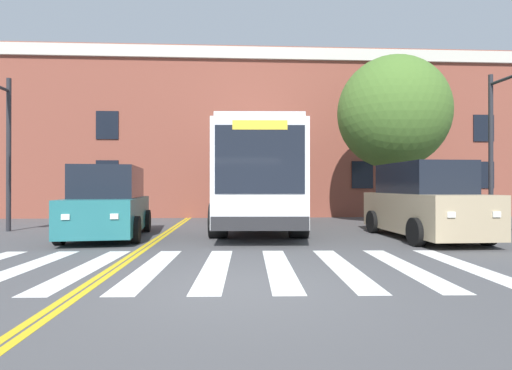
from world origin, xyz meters
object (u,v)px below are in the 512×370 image
object	(u,v)px
car_silver_behind_bus	(227,198)
street_tree_curbside_large	(393,113)
car_tan_far_lane	(423,203)
car_teal_near_lane	(109,204)
city_bus	(257,178)

from	to	relation	value
car_silver_behind_bus	street_tree_curbside_large	distance (m)	12.84
car_tan_far_lane	car_silver_behind_bus	distance (m)	15.63
car_tan_far_lane	car_teal_near_lane	bearing A→B (deg)	175.57
car_silver_behind_bus	street_tree_curbside_large	xyz separation A→B (m)	(7.01, -10.08, 3.77)
city_bus	street_tree_curbside_large	world-z (taller)	street_tree_curbside_large
city_bus	car_teal_near_lane	size ratio (longest dim) A/B	2.24
car_teal_near_lane	street_tree_curbside_large	bearing A→B (deg)	18.66
city_bus	car_tan_far_lane	xyz separation A→B (m)	(4.85, -3.74, -0.84)
street_tree_curbside_large	city_bus	bearing A→B (deg)	-174.65
city_bus	street_tree_curbside_large	xyz separation A→B (m)	(5.66, 0.53, 2.67)
car_teal_near_lane	car_tan_far_lane	bearing A→B (deg)	-4.43
car_tan_far_lane	street_tree_curbside_large	xyz separation A→B (m)	(0.81, 4.27, 3.51)
car_silver_behind_bus	street_tree_curbside_large	size ratio (longest dim) A/B	0.55
car_teal_near_lane	street_tree_curbside_large	size ratio (longest dim) A/B	0.70
city_bus	car_silver_behind_bus	bearing A→B (deg)	97.24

